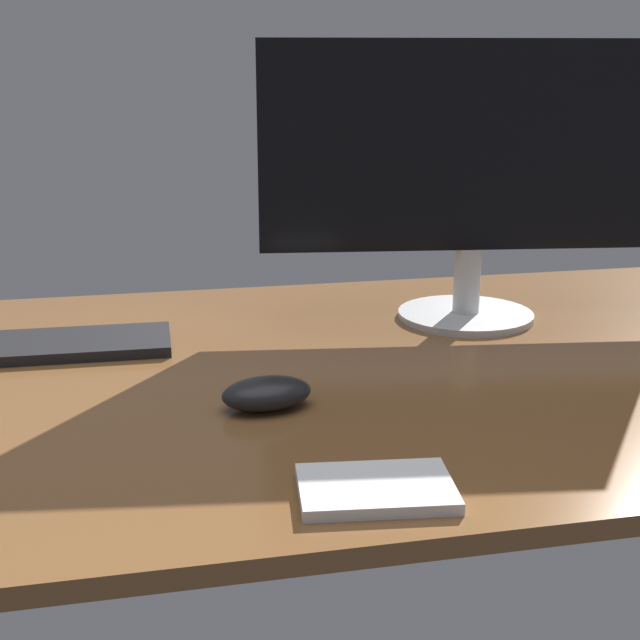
{
  "coord_description": "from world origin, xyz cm",
  "views": [
    {
      "loc": [
        -25.11,
        -101.28,
        38.25
      ],
      "look_at": [
        -3.36,
        0.27,
        8.0
      ],
      "focal_mm": 49.93,
      "sensor_mm": 36.0,
      "label": 1
    }
  ],
  "objects": [
    {
      "name": "desk",
      "position": [
        0.0,
        0.0,
        1.0
      ],
      "size": [
        140.0,
        84.0,
        2.0
      ],
      "primitive_type": "cube",
      "color": "brown",
      "rests_on": "ground"
    },
    {
      "name": "monitor",
      "position": [
        22.01,
        16.83,
        24.79
      ],
      "size": [
        59.86,
        19.71,
        39.27
      ],
      "rotation": [
        0.0,
        0.0,
        -0.13
      ],
      "color": "silver",
      "rests_on": "desk"
    },
    {
      "name": "keyboard",
      "position": [
        -40.41,
        13.91,
        2.7
      ],
      "size": [
        39.11,
        12.85,
        1.41
      ],
      "primitive_type": "cube",
      "rotation": [
        0.0,
        0.0,
        -0.02
      ],
      "color": "black",
      "rests_on": "desk"
    },
    {
      "name": "computer_mouse",
      "position": [
        -11.88,
        -11.89,
        3.72
      ],
      "size": [
        10.7,
        7.61,
        3.43
      ],
      "primitive_type": "ellipsoid",
      "rotation": [
        0.0,
        0.0,
        0.14
      ],
      "color": "black",
      "rests_on": "desk"
    },
    {
      "name": "notepad",
      "position": [
        -5.67,
        -33.78,
        2.55
      ],
      "size": [
        14.45,
        10.62,
        1.1
      ],
      "primitive_type": "cube",
      "rotation": [
        0.0,
        0.0,
        -0.12
      ],
      "color": "silver",
      "rests_on": "desk"
    }
  ]
}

